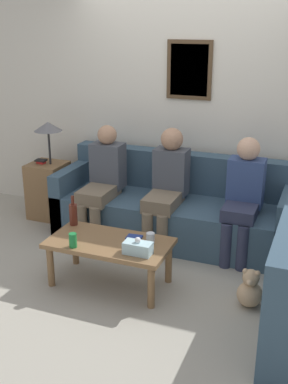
% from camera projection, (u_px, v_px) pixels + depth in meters
% --- Properties ---
extents(ground_plane, '(16.00, 16.00, 0.00)m').
position_uv_depth(ground_plane, '(157.00, 256.00, 4.72)').
color(ground_plane, '#ADA899').
extents(wall_back, '(9.00, 0.08, 2.60)m').
position_uv_depth(wall_back, '(189.00, 108.00, 5.13)').
color(wall_back, silver).
rests_on(wall_back, ground_plane).
extents(couch_main, '(2.45, 0.86, 0.86)m').
position_uv_depth(couch_main, '(174.00, 210.00, 5.07)').
color(couch_main, '#385166').
rests_on(couch_main, ground_plane).
extents(coffee_table, '(1.05, 0.55, 0.41)m').
position_uv_depth(coffee_table, '(110.00, 247.00, 4.13)').
color(coffee_table, olive).
rests_on(coffee_table, ground_plane).
extents(side_table_with_lamp, '(0.41, 0.40, 1.13)m').
position_uv_depth(side_table_with_lamp, '(49.00, 185.00, 5.56)').
color(side_table_with_lamp, olive).
rests_on(side_table_with_lamp, ground_plane).
extents(wine_bottle, '(0.07, 0.07, 0.28)m').
position_uv_depth(wine_bottle, '(73.00, 214.00, 4.40)').
color(wine_bottle, '#562319').
rests_on(wine_bottle, coffee_table).
extents(drinking_glass, '(0.07, 0.07, 0.09)m').
position_uv_depth(drinking_glass, '(150.00, 238.00, 4.06)').
color(drinking_glass, silver).
rests_on(drinking_glass, coffee_table).
extents(book_stack, '(0.14, 0.11, 0.02)m').
position_uv_depth(book_stack, '(134.00, 237.00, 4.16)').
color(book_stack, navy).
rests_on(book_stack, coffee_table).
extents(soda_can, '(0.07, 0.07, 0.12)m').
position_uv_depth(soda_can, '(73.00, 240.00, 3.98)').
color(soda_can, '#197A38').
rests_on(soda_can, coffee_table).
extents(tissue_box, '(0.23, 0.12, 0.15)m').
position_uv_depth(tissue_box, '(138.00, 248.00, 3.87)').
color(tissue_box, silver).
rests_on(tissue_box, coffee_table).
extents(person_left, '(0.34, 0.65, 1.16)m').
position_uv_depth(person_left, '(103.00, 178.00, 5.03)').
color(person_left, '#756651').
rests_on(person_left, ground_plane).
extents(person_middle, '(0.34, 0.65, 1.18)m').
position_uv_depth(person_middle, '(167.00, 183.00, 4.84)').
color(person_middle, '#756651').
rests_on(person_middle, ground_plane).
extents(person_right, '(0.34, 0.57, 1.16)m').
position_uv_depth(person_right, '(243.00, 194.00, 4.55)').
color(person_right, '#2D334C').
rests_on(person_right, ground_plane).
extents(teddy_bear, '(0.21, 0.21, 0.33)m').
position_uv_depth(teddy_bear, '(250.00, 290.00, 3.87)').
color(teddy_bear, tan).
rests_on(teddy_bear, ground_plane).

